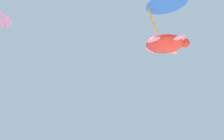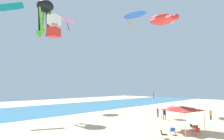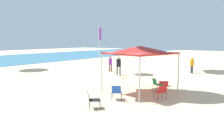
% 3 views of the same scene
% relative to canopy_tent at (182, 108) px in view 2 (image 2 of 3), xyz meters
% --- Properties ---
extents(ground, '(120.00, 120.00, 0.10)m').
position_rel_canopy_tent_xyz_m(ground, '(-0.61, 0.34, -2.65)').
color(ground, beige).
extents(ocean_strip, '(120.00, 20.37, 0.02)m').
position_rel_canopy_tent_xyz_m(ocean_strip, '(-0.61, 30.00, -2.59)').
color(ocean_strip, teal).
rests_on(ocean_strip, ground).
extents(canopy_tent, '(4.16, 3.94, 2.86)m').
position_rel_canopy_tent_xyz_m(canopy_tent, '(0.00, 0.00, 0.00)').
color(canopy_tent, '#B7B7BC').
rests_on(canopy_tent, ground).
extents(beach_umbrella, '(2.00, 1.99, 2.34)m').
position_rel_canopy_tent_xyz_m(beach_umbrella, '(6.52, 4.44, -0.57)').
color(beach_umbrella, silver).
rests_on(beach_umbrella, ground).
extents(folding_chair_right_of_tent, '(0.79, 0.81, 0.82)m').
position_rel_canopy_tent_xyz_m(folding_chair_right_of_tent, '(-0.84, -1.81, -2.13)').
color(folding_chair_right_of_tent, black).
rests_on(folding_chair_right_of_tent, ground).
extents(folding_chair_near_cooler, '(0.81, 0.80, 0.82)m').
position_rel_canopy_tent_xyz_m(folding_chair_near_cooler, '(-4.28, 0.12, -2.13)').
color(folding_chair_near_cooler, black).
rests_on(folding_chair_near_cooler, ground).
extents(folding_chair_facing_ocean, '(0.81, 0.78, 0.82)m').
position_rel_canopy_tent_xyz_m(folding_chair_facing_ocean, '(1.00, -0.69, -2.13)').
color(folding_chair_facing_ocean, black).
rests_on(folding_chair_facing_ocean, ground).
extents(folding_chair_left_of_tent, '(0.80, 0.76, 0.82)m').
position_rel_canopy_tent_xyz_m(folding_chair_left_of_tent, '(-2.31, 0.11, -2.13)').
color(folding_chair_left_of_tent, black).
rests_on(folding_chair_left_of_tent, ground).
extents(cooler_box, '(0.71, 0.74, 0.40)m').
position_rel_canopy_tent_xyz_m(cooler_box, '(2.79, -0.33, -2.40)').
color(cooler_box, red).
rests_on(cooler_box, ground).
extents(banner_flag, '(0.36, 0.06, 4.40)m').
position_rel_canopy_tent_xyz_m(banner_flag, '(3.47, 6.07, 0.02)').
color(banner_flag, silver).
rests_on(banner_flag, ground).
extents(person_by_tent, '(0.42, 0.47, 1.76)m').
position_rel_canopy_tent_xyz_m(person_by_tent, '(4.89, 4.97, -1.57)').
color(person_by_tent, slate).
rests_on(person_by_tent, ground).
extents(person_far_stroller, '(0.42, 0.37, 1.57)m').
position_rel_canopy_tent_xyz_m(person_far_stroller, '(6.46, 7.08, -1.68)').
color(person_far_stroller, brown).
rests_on(person_far_stroller, ground).
extents(person_near_umbrella, '(0.38, 0.38, 1.60)m').
position_rel_canopy_tent_xyz_m(person_near_umbrella, '(10.25, 0.05, -1.66)').
color(person_near_umbrella, '#33384C').
rests_on(person_near_umbrella, ground).
extents(kite_delta_blue, '(4.30, 4.26, 2.90)m').
position_rel_canopy_tent_xyz_m(kite_delta_blue, '(-0.46, 6.40, 13.23)').
color(kite_delta_blue, blue).
extents(kite_octopus_black, '(2.81, 2.81, 6.24)m').
position_rel_canopy_tent_xyz_m(kite_octopus_black, '(-7.55, 20.46, 16.21)').
color(kite_octopus_black, black).
extents(kite_box_white, '(1.49, 1.48, 2.30)m').
position_rel_canopy_tent_xyz_m(kite_box_white, '(-12.11, 7.98, 8.75)').
color(kite_box_white, white).
extents(kite_turtle_red, '(5.84, 6.10, 1.98)m').
position_rel_canopy_tent_xyz_m(kite_turtle_red, '(11.38, 8.44, 16.03)').
color(kite_turtle_red, red).
extents(kite_parafoil_teal, '(3.72, 1.42, 2.30)m').
position_rel_canopy_tent_xyz_m(kite_parafoil_teal, '(-12.08, 23.27, 15.87)').
color(kite_parafoil_teal, teal).
extents(kite_diamond_lime, '(1.14, 2.63, 4.03)m').
position_rel_canopy_tent_xyz_m(kite_diamond_lime, '(-4.76, 28.64, 14.32)').
color(kite_diamond_lime, '#66D82D').
extents(kite_delta_pink, '(4.63, 4.62, 2.79)m').
position_rel_canopy_tent_xyz_m(kite_delta_pink, '(0.69, 26.70, 18.06)').
color(kite_delta_pink, pink).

